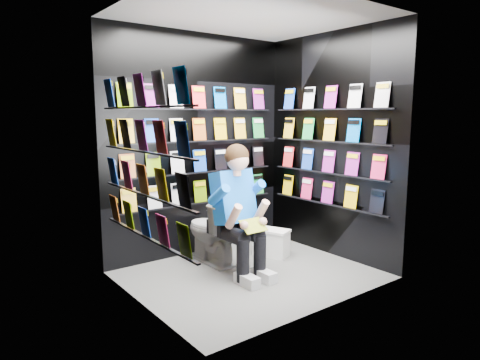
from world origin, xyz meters
TOP-DOWN VIEW (x-y plane):
  - floor at (0.00, 0.00)m, footprint 2.40×2.40m
  - ceiling at (0.00, 0.00)m, footprint 2.40×2.40m
  - wall_back at (0.00, 1.00)m, footprint 2.40×0.04m
  - wall_front at (0.00, -1.00)m, footprint 2.40×0.04m
  - wall_left at (-1.20, 0.00)m, footprint 0.04×2.00m
  - wall_right at (1.20, 0.00)m, footprint 0.04×2.00m
  - comics_back at (0.00, 0.97)m, footprint 2.10×0.06m
  - comics_left at (-1.17, 0.00)m, footprint 0.06×1.70m
  - comics_right at (1.17, 0.00)m, footprint 0.06×1.70m
  - toilet at (-0.10, 0.57)m, footprint 0.42×0.75m
  - longbox at (0.58, 0.33)m, footprint 0.35×0.45m
  - longbox_lid at (0.58, 0.33)m, footprint 0.38×0.47m
  - reader at (-0.10, 0.19)m, footprint 0.56×0.82m
  - held_comic at (-0.10, -0.16)m, footprint 0.27×0.16m

SIDE VIEW (x-z plane):
  - floor at x=0.00m, z-range 0.00..0.00m
  - longbox at x=0.58m, z-range 0.00..0.29m
  - longbox_lid at x=0.58m, z-range 0.29..0.32m
  - toilet at x=-0.10m, z-range 0.00..0.73m
  - held_comic at x=-0.10m, z-range 0.52..0.64m
  - reader at x=-0.10m, z-range 0.04..1.55m
  - wall_back at x=0.00m, z-range 0.00..2.60m
  - wall_front at x=0.00m, z-range 0.00..2.60m
  - wall_left at x=-1.20m, z-range 0.00..2.60m
  - wall_right at x=1.20m, z-range 0.00..2.60m
  - comics_back at x=0.00m, z-range 0.62..1.99m
  - comics_left at x=-1.17m, z-range 0.62..1.99m
  - comics_right at x=1.17m, z-range 0.62..1.99m
  - ceiling at x=0.00m, z-range 2.60..2.60m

